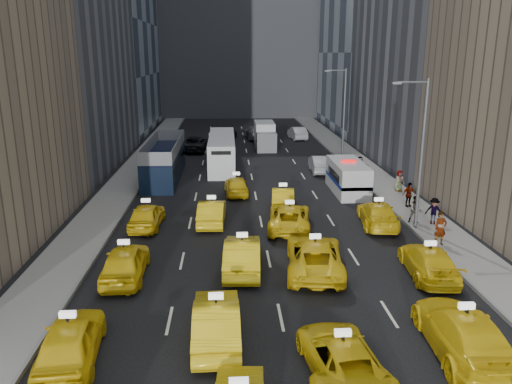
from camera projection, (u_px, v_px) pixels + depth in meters
The scene contains 36 objects.
ground at pixel (286, 345), 18.39m from camera, with size 160.00×160.00×0.00m, color black.
sidewalk_west at pixel (127, 180), 41.83m from camera, with size 3.00×90.00×0.15m, color gray.
sidewalk_east at pixel (374, 177), 42.99m from camera, with size 3.00×90.00×0.15m, color gray.
curb_west at pixel (145, 180), 41.90m from camera, with size 0.15×90.00×0.18m, color slate.
curb_east at pixel (357, 177), 42.91m from camera, with size 0.15×90.00×0.18m, color slate.
streetlight_near at pixel (420, 150), 29.11m from camera, with size 2.15×0.22×9.00m.
streetlight_far at pixel (343, 111), 48.35m from camera, with size 2.15×0.22×9.00m.
taxi_4 at pixel (71, 341), 17.18m from camera, with size 1.89×4.71×1.60m, color yellow.
taxi_5 at pixel (217, 321), 18.48m from camera, with size 1.69×4.86×1.60m, color yellow.
taxi_6 at pixel (342, 356), 16.53m from camera, with size 2.22×4.82×1.34m, color yellow.
taxi_7 at pixel (463, 333), 17.64m from camera, with size 2.33×5.73×1.66m, color yellow.
taxi_8 at pixel (125, 262), 23.65m from camera, with size 1.90×4.72×1.61m, color yellow.
taxi_9 at pixel (242, 255), 24.50m from camera, with size 1.74×4.98×1.64m, color yellow.
taxi_10 at pixel (315, 256), 24.42m from camera, with size 2.65×5.74×1.59m, color yellow.
taxi_11 at pixel (429, 262), 23.93m from camera, with size 2.02×4.97×1.44m, color yellow.
taxi_12 at pixel (147, 216), 30.61m from camera, with size 1.78×4.43×1.51m, color yellow.
taxi_13 at pixel (212, 212), 31.28m from camera, with size 1.60×4.58×1.51m, color yellow.
taxi_14 at pixel (289, 217), 30.37m from camera, with size 2.45×5.31×1.48m, color yellow.
taxi_15 at pixel (378, 214), 30.95m from camera, with size 2.06×5.08×1.47m, color yellow.
taxi_16 at pixel (236, 185), 37.76m from camera, with size 1.67×4.16×1.42m, color yellow.
taxi_17 at pixel (283, 198), 34.60m from camera, with size 1.50×4.29×1.41m, color yellow.
nypd_van at pixel (348, 178), 38.27m from camera, with size 2.68×6.05×2.54m.
double_decker at pixel (164, 159), 42.55m from camera, with size 2.59×11.30×3.29m.
city_bus at pixel (222, 151), 46.98m from camera, with size 2.76×11.35×2.91m.
box_truck at pixel (265, 136), 56.15m from camera, with size 2.81×6.42×2.85m.
misc_car_0 at pixel (320, 164), 44.95m from camera, with size 1.61×4.61×1.52m, color #AAAEB2.
misc_car_1 at pixel (195, 144), 54.65m from camera, with size 2.68×5.81×1.61m, color black.
misc_car_2 at pixel (255, 132), 62.31m from camera, with size 2.28×5.60×1.63m, color slate.
misc_car_3 at pixel (228, 133), 62.06m from camera, with size 1.94×4.81×1.64m, color black.
misc_car_4 at pixel (297, 133), 62.22m from camera, with size 1.64×4.69×1.55m, color #A6A9AE.
pedestrian_0 at pixel (440, 228), 27.31m from camera, with size 0.70×0.46×1.92m, color gray.
pedestrian_1 at pixel (416, 209), 30.95m from camera, with size 0.84×0.46×1.73m, color gray.
pedestrian_2 at pixel (434, 211), 30.75m from camera, with size 1.07×0.44×1.66m, color gray.
pedestrian_3 at pixel (409, 195), 34.24m from camera, with size 1.00×0.45×1.70m, color gray.
pedestrian_4 at pixel (399, 181), 38.11m from camera, with size 0.80×0.43×1.63m, color gray.
pedestrian_5 at pixel (360, 166), 42.75m from camera, with size 1.60×0.46×1.73m, color gray.
Camera 1 is at (-2.05, -16.11, 10.37)m, focal length 35.00 mm.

